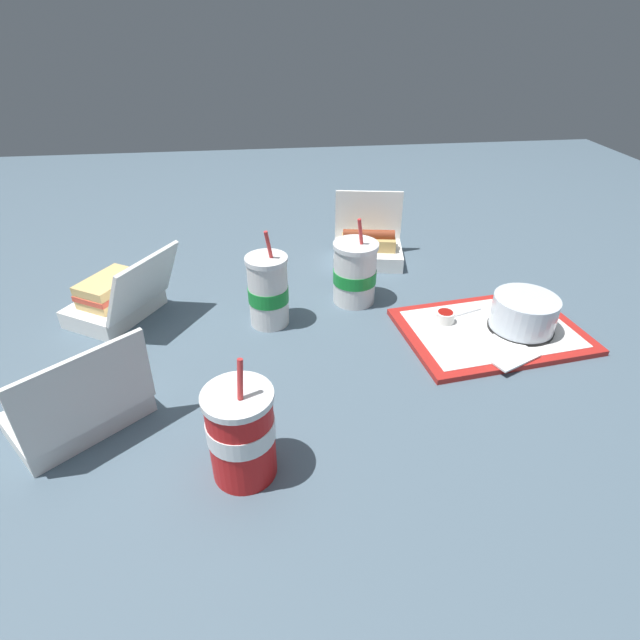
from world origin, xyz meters
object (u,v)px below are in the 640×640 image
food_tray (491,331)px  cake_container (523,314)px  clamshell_sandwich_center (116,299)px  soda_cup_corner (355,273)px  clamshell_hotdog_front (368,247)px  clamshell_hotdog_corner (78,405)px  soda_cup_back (241,433)px  ketchup_cup (445,316)px  soda_cup_right (268,291)px  plastic_fork (460,313)px

food_tray → cake_container: (0.06, -0.01, 0.04)m
food_tray → clamshell_sandwich_center: (-0.80, 0.17, 0.04)m
cake_container → soda_cup_corner: soda_cup_corner is taller
cake_container → clamshell_hotdog_front: (-0.25, 0.39, -0.01)m
food_tray → clamshell_sandwich_center: clamshell_sandwich_center is taller
clamshell_hotdog_corner → clamshell_hotdog_front: (0.60, 0.56, -0.00)m
clamshell_hotdog_front → soda_cup_back: bearing=-115.5°
food_tray → clamshell_sandwich_center: size_ratio=1.49×
ketchup_cup → soda_cup_back: bearing=-141.0°
cake_container → soda_cup_back: (-0.58, -0.30, 0.03)m
clamshell_hotdog_front → soda_cup_right: soda_cup_right is taller
soda_cup_right → soda_cup_back: bearing=-97.4°
cake_container → plastic_fork: (-0.11, 0.07, -0.03)m
clamshell_sandwich_center → clamshell_hotdog_front: 0.64m
clamshell_hotdog_front → soda_cup_right: bearing=-134.6°
clamshell_sandwich_center → soda_cup_back: (0.28, -0.48, 0.03)m
cake_container → clamshell_hotdog_corner: size_ratio=0.53×
clamshell_sandwich_center → soda_cup_corner: 0.53m
plastic_fork → ketchup_cup: bearing=-170.5°
clamshell_sandwich_center → clamshell_hotdog_front: bearing=19.2°
cake_container → clamshell_hotdog_front: clamshell_hotdog_front is taller
soda_cup_corner → soda_cup_right: bearing=-160.3°
clamshell_sandwich_center → clamshell_hotdog_front: clamshell_hotdog_front is taller
food_tray → clamshell_hotdog_corner: clamshell_hotdog_corner is taller
soda_cup_corner → ketchup_cup: bearing=-38.4°
clamshell_hotdog_corner → soda_cup_back: bearing=-26.3°
food_tray → soda_cup_right: size_ratio=1.83×
ketchup_cup → soda_cup_right: soda_cup_right is taller
food_tray → soda_cup_corner: (-0.26, 0.17, 0.07)m
ketchup_cup → soda_cup_right: size_ratio=0.18×
soda_cup_right → ketchup_cup: bearing=-10.0°
ketchup_cup → plastic_fork: size_ratio=0.36×
cake_container → clamshell_sandwich_center: size_ratio=0.50×
plastic_fork → soda_cup_right: (-0.42, 0.04, 0.06)m
food_tray → ketchup_cup: 0.10m
cake_container → soda_cup_right: bearing=167.9°
ketchup_cup → soda_cup_right: bearing=170.0°
clamshell_hotdog_front → soda_cup_back: size_ratio=0.96×
ketchup_cup → food_tray: bearing=-22.5°
food_tray → soda_cup_right: bearing=167.5°
cake_container → plastic_fork: cake_container is taller
food_tray → cake_container: bearing=-8.6°
clamshell_hotdog_corner → soda_cup_right: bearing=40.9°
plastic_fork → clamshell_hotdog_corner: size_ratio=0.44×
clamshell_sandwich_center → soda_cup_back: size_ratio=1.27×
clamshell_hotdog_corner → clamshell_hotdog_front: same height
clamshell_hotdog_front → cake_container: bearing=-57.8°
cake_container → soda_cup_corner: 0.37m
ketchup_cup → soda_cup_right: (-0.37, 0.07, 0.05)m
food_tray → clamshell_hotdog_corner: size_ratio=1.59×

